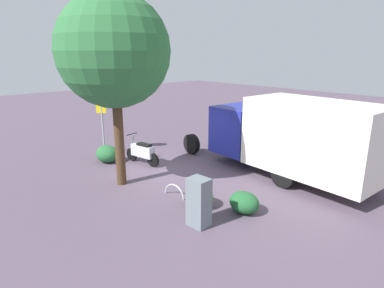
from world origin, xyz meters
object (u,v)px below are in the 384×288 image
Objects in this scene: stop_sign at (101,109)px; utility_cabinet at (199,202)px; bike_rack_hoop at (174,196)px; motorcycle at (143,152)px; street_tree at (114,51)px; box_truck_near at (289,134)px.

stop_sign is 2.32× the size of utility_cabinet.
bike_rack_hoop is (-5.74, 0.62, -2.08)m from stop_sign.
motorcycle is 0.58× the size of stop_sign.
street_tree is 5.00m from bike_rack_hoop.
motorcycle is 1.34× the size of utility_cabinet.
bike_rack_hoop is at bearing 173.81° from stop_sign.
box_truck_near reaches higher than motorcycle.
utility_cabinet is at bearing 170.27° from stop_sign.
motorcycle is 5.48m from utility_cabinet.
street_tree reaches higher than bike_rack_hoop.
stop_sign is 3.67× the size of bike_rack_hoop.
box_truck_near is 4.74m from bike_rack_hoop.
bike_rack_hoop is (1.83, -0.68, -0.67)m from utility_cabinet.
stop_sign is at bearing -9.73° from utility_cabinet.
motorcycle is at bearing -18.13° from bike_rack_hoop.
box_truck_near is 9.65× the size of bike_rack_hoop.
stop_sign is at bearing 1.71° from motorcycle.
utility_cabinet is at bearing 151.54° from motorcycle.
stop_sign is at bearing -6.19° from bike_rack_hoop.
street_tree is (-1.26, 1.77, 3.98)m from motorcycle.
box_truck_near reaches higher than utility_cabinet.
utility_cabinet is (-0.37, 4.89, -0.94)m from box_truck_near.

